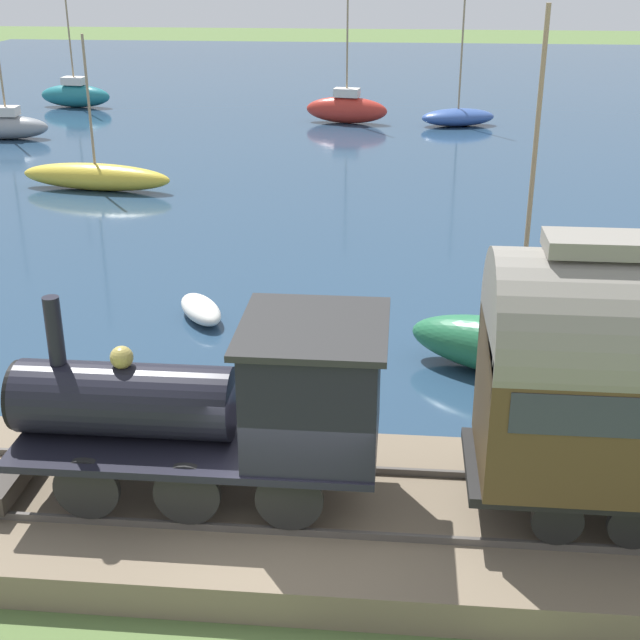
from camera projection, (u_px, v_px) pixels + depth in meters
name	position (u px, v px, depth m)	size (l,w,h in m)	color
ground_plane	(290.00, 562.00, 13.75)	(200.00, 200.00, 0.00)	#516B38
harbor_water	(378.00, 106.00, 53.61)	(80.00, 80.00, 0.01)	navy
rail_embankment	(296.00, 515.00, 14.39)	(4.51, 56.00, 0.70)	#756651
steam_locomotive	(233.00, 399.00, 13.67)	(2.42, 6.21, 3.25)	black
sailboat_blue	(458.00, 117.00, 47.49)	(2.67, 4.28, 7.49)	#335199
sailboat_gray	(8.00, 126.00, 44.19)	(1.68, 4.13, 7.54)	gray
sailboat_green	(517.00, 346.00, 19.46)	(3.21, 5.06, 7.81)	#236B42
sailboat_teal	(75.00, 94.00, 53.08)	(1.94, 4.49, 8.67)	#1E707A
sailboat_red	(347.00, 109.00, 48.17)	(2.06, 4.64, 7.48)	#B72D23
sailboat_yellow	(96.00, 176.00, 34.78)	(1.97, 6.22, 5.87)	gold
rowboat_mid_harbor	(201.00, 309.00, 22.65)	(2.14, 1.74, 0.54)	silver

